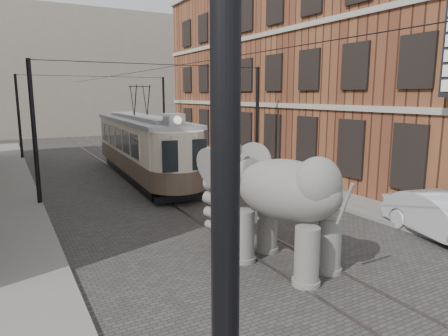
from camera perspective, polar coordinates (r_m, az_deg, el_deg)
ground at (r=14.59m, az=0.38°, el=-8.04°), size 120.00×120.00×0.00m
tram_rails at (r=14.58m, az=0.38°, el=-8.00°), size 1.54×80.00×0.02m
sidewalk_right at (r=18.15m, az=17.21°, el=-4.59°), size 2.00×60.00×0.15m
sidewalk_left at (r=12.90m, az=-26.26°, el=-11.29°), size 2.00×60.00×0.15m
brick_building at (r=27.61m, az=11.57°, el=13.01°), size 8.00×26.00×12.00m
distant_block at (r=52.58m, az=-21.91°, el=12.18°), size 28.00×10.00×14.00m
catenary at (r=18.37m, az=-7.82°, el=5.23°), size 11.00×30.20×6.00m
tram at (r=22.94m, az=-11.54°, el=4.94°), size 3.37×12.91×5.07m
elephant at (r=10.90m, az=8.70°, el=-5.59°), size 4.31×5.93×3.25m
parked_car at (r=14.79m, az=28.73°, el=-6.12°), size 2.56×4.69×1.47m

